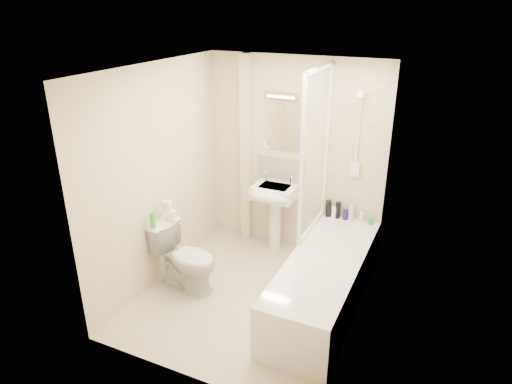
% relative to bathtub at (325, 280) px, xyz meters
% --- Properties ---
extents(floor, '(2.50, 2.50, 0.00)m').
position_rel_bathtub_xyz_m(floor, '(-0.75, -0.20, -0.29)').
color(floor, beige).
rests_on(floor, ground).
extents(wall_back, '(2.20, 0.02, 2.40)m').
position_rel_bathtub_xyz_m(wall_back, '(-0.75, 1.05, 0.91)').
color(wall_back, beige).
rests_on(wall_back, ground).
extents(wall_left, '(0.02, 2.50, 2.40)m').
position_rel_bathtub_xyz_m(wall_left, '(-1.85, -0.20, 0.91)').
color(wall_left, beige).
rests_on(wall_left, ground).
extents(wall_right, '(0.02, 2.50, 2.40)m').
position_rel_bathtub_xyz_m(wall_right, '(0.35, -0.20, 0.91)').
color(wall_right, beige).
rests_on(wall_right, ground).
extents(ceiling, '(2.20, 2.50, 0.02)m').
position_rel_bathtub_xyz_m(ceiling, '(-0.75, -0.20, 2.11)').
color(ceiling, white).
rests_on(ceiling, wall_back).
extents(tile_back, '(0.70, 0.01, 1.75)m').
position_rel_bathtub_xyz_m(tile_back, '(0.00, 1.04, 1.14)').
color(tile_back, beige).
rests_on(tile_back, wall_back).
extents(tile_right, '(0.01, 2.10, 1.75)m').
position_rel_bathtub_xyz_m(tile_right, '(0.34, 0.00, 1.14)').
color(tile_right, beige).
rests_on(tile_right, wall_right).
extents(pipe_boxing, '(0.12, 0.12, 2.40)m').
position_rel_bathtub_xyz_m(pipe_boxing, '(-1.37, 0.99, 0.91)').
color(pipe_boxing, beige).
rests_on(pipe_boxing, ground).
extents(splashback, '(0.60, 0.02, 0.30)m').
position_rel_bathtub_xyz_m(splashback, '(-0.92, 1.04, 0.74)').
color(splashback, beige).
rests_on(splashback, wall_back).
extents(mirror, '(0.46, 0.01, 0.60)m').
position_rel_bathtub_xyz_m(mirror, '(-0.92, 1.04, 1.29)').
color(mirror, white).
rests_on(mirror, wall_back).
extents(strip_light, '(0.42, 0.07, 0.07)m').
position_rel_bathtub_xyz_m(strip_light, '(-0.92, 1.02, 1.66)').
color(strip_light, silver).
rests_on(strip_light, wall_back).
extents(bathtub, '(0.70, 2.10, 0.55)m').
position_rel_bathtub_xyz_m(bathtub, '(0.00, 0.00, 0.00)').
color(bathtub, white).
rests_on(bathtub, ground).
extents(shower_screen, '(0.04, 0.92, 1.80)m').
position_rel_bathtub_xyz_m(shower_screen, '(-0.35, 0.60, 1.16)').
color(shower_screen, white).
rests_on(shower_screen, bathtub).
extents(shower_fixture, '(0.10, 0.16, 0.99)m').
position_rel_bathtub_xyz_m(shower_fixture, '(-0.00, 0.99, 1.26)').
color(shower_fixture, white).
rests_on(shower_fixture, wall_back).
extents(pedestal_sink, '(0.52, 0.48, 0.99)m').
position_rel_bathtub_xyz_m(pedestal_sink, '(-0.92, 0.81, 0.41)').
color(pedestal_sink, white).
rests_on(pedestal_sink, ground).
extents(bottle_black_a, '(0.07, 0.07, 0.20)m').
position_rel_bathtub_xyz_m(bottle_black_a, '(-0.27, 0.96, 0.36)').
color(bottle_black_a, black).
rests_on(bottle_black_a, bathtub).
extents(bottle_white_a, '(0.06, 0.06, 0.14)m').
position_rel_bathtub_xyz_m(bottle_white_a, '(-0.19, 0.96, 0.33)').
color(bottle_white_a, white).
rests_on(bottle_white_a, bathtub).
extents(bottle_black_b, '(0.06, 0.06, 0.20)m').
position_rel_bathtub_xyz_m(bottle_black_b, '(-0.15, 0.96, 0.36)').
color(bottle_black_b, black).
rests_on(bottle_black_b, bathtub).
extents(bottle_blue, '(0.06, 0.06, 0.12)m').
position_rel_bathtub_xyz_m(bottle_blue, '(-0.06, 0.96, 0.32)').
color(bottle_blue, navy).
rests_on(bottle_blue, bathtub).
extents(bottle_cream, '(0.05, 0.05, 0.19)m').
position_rel_bathtub_xyz_m(bottle_cream, '(0.01, 0.96, 0.36)').
color(bottle_cream, beige).
rests_on(bottle_cream, bathtub).
extents(bottle_white_b, '(0.05, 0.05, 0.13)m').
position_rel_bathtub_xyz_m(bottle_white_b, '(0.14, 0.96, 0.33)').
color(bottle_white_b, white).
rests_on(bottle_white_b, bathtub).
extents(bottle_green, '(0.06, 0.06, 0.08)m').
position_rel_bathtub_xyz_m(bottle_green, '(0.24, 0.96, 0.30)').
color(bottle_green, green).
rests_on(bottle_green, bathtub).
extents(toilet, '(0.59, 0.83, 0.75)m').
position_rel_bathtub_xyz_m(toilet, '(-1.47, -0.34, 0.09)').
color(toilet, white).
rests_on(toilet, ground).
extents(toilet_roll_lower, '(0.11, 0.11, 0.10)m').
position_rel_bathtub_xyz_m(toilet_roll_lower, '(-1.68, -0.25, 0.51)').
color(toilet_roll_lower, white).
rests_on(toilet_roll_lower, toilet).
extents(toilet_roll_upper, '(0.10, 0.10, 0.11)m').
position_rel_bathtub_xyz_m(toilet_roll_upper, '(-1.72, -0.25, 0.62)').
color(toilet_roll_upper, white).
rests_on(toilet_roll_upper, toilet_roll_lower).
extents(green_bottle, '(0.06, 0.06, 0.17)m').
position_rel_bathtub_xyz_m(green_bottle, '(-1.76, -0.47, 0.55)').
color(green_bottle, green).
rests_on(green_bottle, toilet).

